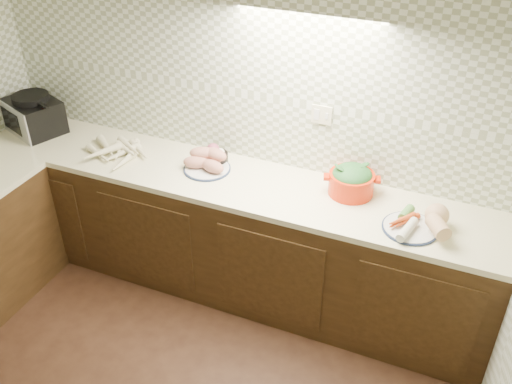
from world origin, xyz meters
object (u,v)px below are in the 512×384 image
at_px(dutch_oven, 352,180).
at_px(onion_bowl, 215,155).
at_px(parsnip_pile, 121,152).
at_px(veg_plate, 424,220).
at_px(toaster_oven, 34,114).
at_px(sweet_potato_plate, 207,162).

bearing_deg(dutch_oven, onion_bowl, 161.62).
height_order(parsnip_pile, veg_plate, veg_plate).
bearing_deg(onion_bowl, toaster_oven, -175.38).
distance_m(sweet_potato_plate, dutch_oven, 0.96).
bearing_deg(sweet_potato_plate, veg_plate, -3.92).
relative_size(sweet_potato_plate, veg_plate, 0.75).
distance_m(toaster_oven, sweet_potato_plate, 1.42).
relative_size(sweet_potato_plate, dutch_oven, 0.90).
height_order(sweet_potato_plate, dutch_oven, dutch_oven).
bearing_deg(parsnip_pile, dutch_oven, 6.05).
distance_m(parsnip_pile, veg_plate, 2.05).
bearing_deg(dutch_oven, toaster_oven, 165.25).
bearing_deg(sweet_potato_plate, onion_bowl, 87.99).
height_order(toaster_oven, onion_bowl, toaster_oven).
distance_m(toaster_oven, parsnip_pile, 0.81).
distance_m(toaster_oven, dutch_oven, 2.38).
height_order(parsnip_pile, sweet_potato_plate, sweet_potato_plate).
relative_size(toaster_oven, onion_bowl, 2.90).
relative_size(parsnip_pile, sweet_potato_plate, 1.55).
relative_size(toaster_oven, sweet_potato_plate, 1.56).
bearing_deg(veg_plate, sweet_potato_plate, 176.08).
relative_size(dutch_oven, veg_plate, 0.84).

